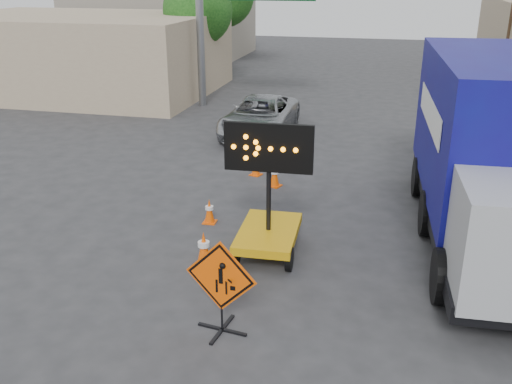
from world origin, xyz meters
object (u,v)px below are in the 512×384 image
at_px(pickup_truck, 260,116).
at_px(box_truck, 492,163).
at_px(construction_sign, 221,285).
at_px(arrow_board, 268,225).

bearing_deg(pickup_truck, box_truck, -46.75).
distance_m(construction_sign, pickup_truck, 13.47).
distance_m(arrow_board, box_truck, 5.42).
bearing_deg(arrow_board, pickup_truck, 101.82).
relative_size(construction_sign, arrow_board, 0.58).
relative_size(construction_sign, pickup_truck, 0.34).
bearing_deg(pickup_truck, construction_sign, -79.08).
bearing_deg(pickup_truck, arrow_board, -75.08).
relative_size(arrow_board, pickup_truck, 0.59).
bearing_deg(arrow_board, construction_sign, -95.07).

